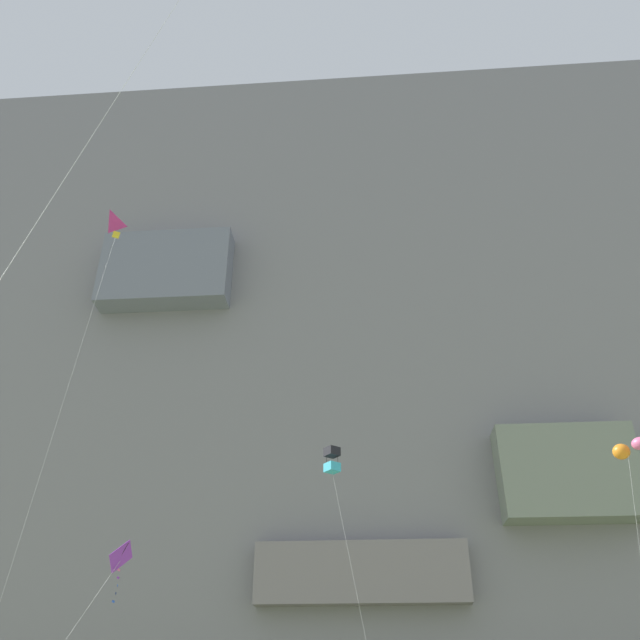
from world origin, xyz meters
name	(u,v)px	position (x,y,z in m)	size (l,w,h in m)	color
cliff_face	(357,378)	(-0.01, 70.74, 37.11)	(180.00, 30.85, 74.27)	gray
kite_diamond_front_field	(116,565)	(-10.37, 28.09, 8.00)	(3.04, 4.96, 9.12)	purple
kite_box_mid_right	(332,460)	(-1.25, 36.80, 15.41)	(3.28, 3.91, 16.21)	black
kite_windsock_low_left	(639,444)	(16.26, 35.38, 15.44)	(5.03, 3.87, 16.03)	orange
kite_delta_low_right	(123,240)	(-14.32, 31.20, 28.50)	(3.18, 3.27, 29.17)	#CC3399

